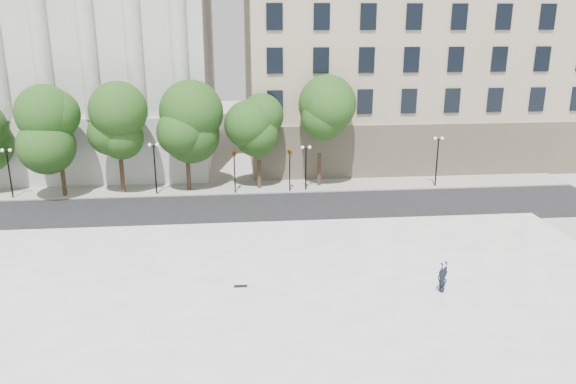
% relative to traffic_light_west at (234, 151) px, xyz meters
% --- Properties ---
extents(ground, '(160.00, 160.00, 0.00)m').
position_rel_traffic_light_west_xyz_m(ground, '(-0.32, -22.30, -3.72)').
color(ground, '#B3B0A9').
rests_on(ground, ground).
extents(plaza, '(44.00, 22.00, 0.45)m').
position_rel_traffic_light_west_xyz_m(plaza, '(-0.32, -19.30, -3.49)').
color(plaza, white).
rests_on(plaza, ground).
extents(street, '(60.00, 8.00, 0.02)m').
position_rel_traffic_light_west_xyz_m(street, '(-0.32, -4.30, -3.71)').
color(street, black).
rests_on(street, ground).
extents(far_sidewalk, '(60.00, 4.00, 0.12)m').
position_rel_traffic_light_west_xyz_m(far_sidewalk, '(-0.32, 1.70, -3.66)').
color(far_sidewalk, '#B3AFA5').
rests_on(far_sidewalk, ground).
extents(building_west, '(31.50, 27.65, 25.60)m').
position_rel_traffic_light_west_xyz_m(building_west, '(-17.32, 16.27, 9.17)').
color(building_west, silver).
rests_on(building_west, ground).
extents(building_east, '(36.00, 26.15, 23.00)m').
position_rel_traffic_light_west_xyz_m(building_east, '(19.68, 16.61, 7.43)').
color(building_east, tan).
rests_on(building_east, ground).
extents(traffic_light_west, '(0.76, 1.82, 4.22)m').
position_rel_traffic_light_west_xyz_m(traffic_light_west, '(0.00, 0.00, 0.00)').
color(traffic_light_west, black).
rests_on(traffic_light_west, ground).
extents(traffic_light_east, '(0.92, 1.67, 4.17)m').
position_rel_traffic_light_west_xyz_m(traffic_light_east, '(4.62, 0.00, -0.06)').
color(traffic_light_east, black).
rests_on(traffic_light_east, ground).
extents(person_lying, '(1.19, 1.76, 0.45)m').
position_rel_traffic_light_west_xyz_m(person_lying, '(10.61, -19.82, -3.04)').
color(person_lying, black).
rests_on(person_lying, plaza).
extents(skateboard, '(0.71, 0.18, 0.07)m').
position_rel_traffic_light_west_xyz_m(skateboard, '(0.18, -18.25, -3.23)').
color(skateboard, black).
rests_on(skateboard, plaza).
extents(street_trees, '(32.68, 5.37, 8.19)m').
position_rel_traffic_light_west_xyz_m(street_trees, '(-5.98, 1.28, 1.65)').
color(street_trees, '#382619').
rests_on(street_trees, ground).
extents(lamp_posts, '(36.42, 0.28, 4.50)m').
position_rel_traffic_light_west_xyz_m(lamp_posts, '(-0.23, 0.30, -0.76)').
color(lamp_posts, black).
rests_on(lamp_posts, ground).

